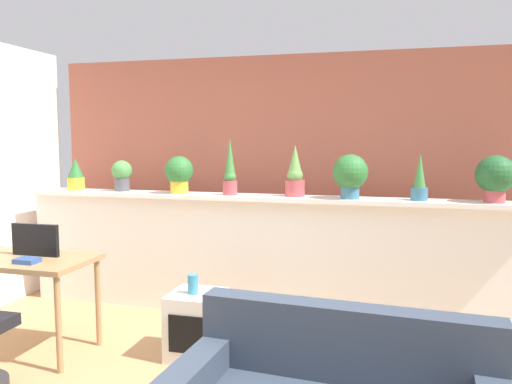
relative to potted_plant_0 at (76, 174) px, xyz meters
The scene contains 16 objects.
divider_wall 2.08m from the potted_plant_0, ahead, with size 4.77×0.16×1.11m, color white.
plant_shelf 1.95m from the potted_plant_0, ahead, with size 4.77×0.32×0.04m, color white.
brick_wall_behind 2.04m from the potted_plant_0, 18.00° to the left, with size 4.77×0.10×2.50m, color #9E5442.
potted_plant_0 is the anchor object (origin of this frame).
potted_plant_1 0.51m from the potted_plant_0, ahead, with size 0.20×0.20×0.30m.
potted_plant_2 1.14m from the potted_plant_0, ahead, with size 0.27×0.27×0.35m.
potted_plant_3 1.65m from the potted_plant_0, ahead, with size 0.13×0.13×0.53m.
potted_plant_4 2.24m from the potted_plant_0, ahead, with size 0.18×0.18×0.46m.
potted_plant_5 2.74m from the potted_plant_0, ahead, with size 0.30×0.30×0.39m.
potted_plant_6 3.31m from the potted_plant_0, ahead, with size 0.14×0.14×0.40m.
potted_plant_7 3.90m from the potted_plant_0, ahead, with size 0.31×0.31×0.39m.
desk 1.41m from the potted_plant_0, 74.83° to the right, with size 1.10×0.60×0.75m.
tv_monitor 1.28m from the potted_plant_0, 70.45° to the right, with size 0.40×0.04×0.25m, color black.
side_cube_shelf 2.20m from the potted_plant_0, 30.00° to the right, with size 0.40×0.41×0.50m.
vase_on_shelf 2.06m from the potted_plant_0, 30.63° to the right, with size 0.08×0.08×0.15m, color teal.
book_on_desk 1.53m from the potted_plant_0, 69.78° to the right, with size 0.16×0.12×0.04m, color #2D4C8C.
Camera 1 is at (1.11, -2.43, 1.66)m, focal length 35.00 mm.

